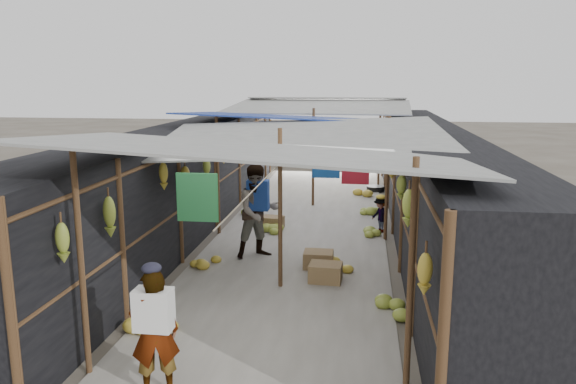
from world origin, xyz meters
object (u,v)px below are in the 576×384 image
at_px(black_basin, 375,189).
at_px(vendor_elderly, 155,332).
at_px(crate_near, 325,273).
at_px(vendor_seated, 380,215).
at_px(shopper_blue, 258,212).

height_order(black_basin, vendor_elderly, vendor_elderly).
height_order(crate_near, vendor_seated, vendor_seated).
height_order(crate_near, shopper_blue, shopper_blue).
xyz_separation_m(crate_near, vendor_elderly, (-1.59, -3.60, 0.54)).
distance_m(shopper_blue, vendor_seated, 3.12).
bearing_deg(vendor_seated, shopper_blue, -83.52).
bearing_deg(crate_near, shopper_blue, 142.04).
distance_m(vendor_elderly, shopper_blue, 4.80).
distance_m(vendor_elderly, vendor_seated, 7.27).
bearing_deg(vendor_seated, vendor_elderly, -54.89).
relative_size(black_basin, vendor_seated, 0.66).
bearing_deg(black_basin, shopper_blue, -109.21).
bearing_deg(shopper_blue, crate_near, -72.83).
relative_size(crate_near, shopper_blue, 0.30).
relative_size(black_basin, shopper_blue, 0.30).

